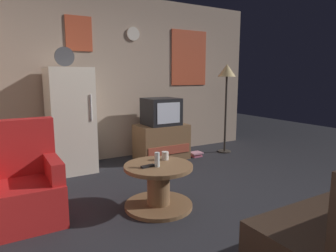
# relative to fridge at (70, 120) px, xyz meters

# --- Properties ---
(ground_plane) EXTENTS (12.00, 12.00, 0.00)m
(ground_plane) POSITION_rel_fridge_xyz_m (0.95, -2.03, -0.75)
(ground_plane) COLOR #232328
(wall_with_art) EXTENTS (5.20, 0.12, 2.68)m
(wall_with_art) POSITION_rel_fridge_xyz_m (0.96, 0.41, 0.59)
(wall_with_art) COLOR tan
(wall_with_art) RESTS_ON ground_plane
(fridge) EXTENTS (0.60, 0.62, 1.77)m
(fridge) POSITION_rel_fridge_xyz_m (0.00, 0.00, 0.00)
(fridge) COLOR silver
(fridge) RESTS_ON ground_plane
(tv_stand) EXTENTS (0.84, 0.53, 0.58)m
(tv_stand) POSITION_rel_fridge_xyz_m (1.45, -0.09, -0.46)
(tv_stand) COLOR brown
(tv_stand) RESTS_ON ground_plane
(crt_tv) EXTENTS (0.54, 0.51, 0.44)m
(crt_tv) POSITION_rel_fridge_xyz_m (1.44, -0.10, 0.05)
(crt_tv) COLOR black
(crt_tv) RESTS_ON tv_stand
(standing_lamp) EXTENTS (0.32, 0.32, 1.59)m
(standing_lamp) POSITION_rel_fridge_xyz_m (2.67, -0.28, 0.60)
(standing_lamp) COLOR #332D28
(standing_lamp) RESTS_ON ground_plane
(coffee_table) EXTENTS (0.72, 0.72, 0.47)m
(coffee_table) POSITION_rel_fridge_xyz_m (0.50, -1.74, -0.52)
(coffee_table) COLOR brown
(coffee_table) RESTS_ON ground_plane
(wine_glass) EXTENTS (0.05, 0.05, 0.15)m
(wine_glass) POSITION_rel_fridge_xyz_m (0.45, -1.79, -0.21)
(wine_glass) COLOR silver
(wine_glass) RESTS_ON coffee_table
(mug_ceramic_white) EXTENTS (0.08, 0.08, 0.09)m
(mug_ceramic_white) POSITION_rel_fridge_xyz_m (0.65, -1.60, -0.24)
(mug_ceramic_white) COLOR silver
(mug_ceramic_white) RESTS_ON coffee_table
(remote_control) EXTENTS (0.15, 0.06, 0.02)m
(remote_control) POSITION_rel_fridge_xyz_m (0.36, -1.76, -0.28)
(remote_control) COLOR black
(remote_control) RESTS_ON coffee_table
(armchair) EXTENTS (0.68, 0.68, 0.96)m
(armchair) POSITION_rel_fridge_xyz_m (-0.77, -1.33, -0.42)
(armchair) COLOR red
(armchair) RESTS_ON ground_plane
(book_stack) EXTENTS (0.20, 0.17, 0.08)m
(book_stack) POSITION_rel_fridge_xyz_m (2.02, -0.28, -0.71)
(book_stack) COLOR #C75E7A
(book_stack) RESTS_ON ground_plane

